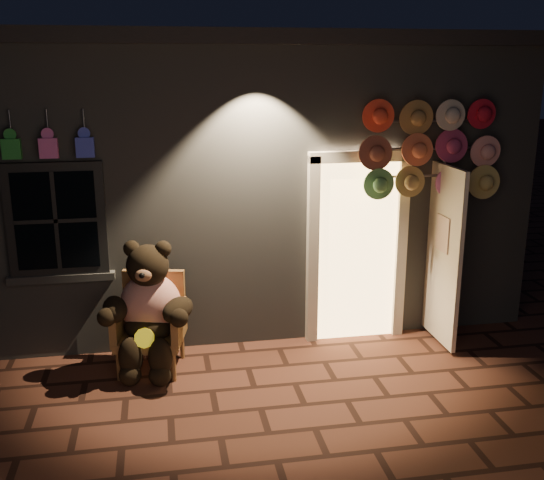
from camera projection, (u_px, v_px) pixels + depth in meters
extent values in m
plane|color=#582F21|center=(261.00, 409.00, 5.93)|extent=(60.00, 60.00, 0.00)
cube|color=slate|center=(216.00, 168.00, 9.29)|extent=(7.00, 5.00, 3.30)
cube|color=black|center=(214.00, 44.00, 8.83)|extent=(7.30, 5.30, 0.16)
cube|color=black|center=(57.00, 220.00, 6.58)|extent=(1.00, 0.10, 1.20)
cube|color=black|center=(56.00, 220.00, 6.55)|extent=(0.82, 0.06, 1.02)
cube|color=slate|center=(62.00, 277.00, 6.74)|extent=(1.10, 0.14, 0.08)
cube|color=#FDC471|center=(356.00, 250.00, 7.28)|extent=(0.92, 0.10, 2.10)
cube|color=beige|center=(313.00, 253.00, 7.16)|extent=(0.12, 0.12, 2.20)
cube|color=beige|center=(400.00, 249.00, 7.34)|extent=(0.12, 0.12, 2.20)
cube|color=beige|center=(360.00, 156.00, 6.96)|extent=(1.16, 0.12, 0.12)
cube|color=beige|center=(444.00, 255.00, 7.08)|extent=(0.05, 0.80, 2.00)
cube|color=#227E2C|center=(11.00, 149.00, 6.24)|extent=(0.18, 0.07, 0.20)
cylinder|color=#59595E|center=(10.00, 123.00, 6.23)|extent=(0.02, 0.02, 0.25)
cube|color=#D055A3|center=(49.00, 148.00, 6.30)|extent=(0.18, 0.07, 0.20)
cylinder|color=#59595E|center=(47.00, 122.00, 6.29)|extent=(0.02, 0.02, 0.25)
cube|color=#3743C2|center=(85.00, 147.00, 6.36)|extent=(0.18, 0.07, 0.20)
cylinder|color=#59595E|center=(84.00, 122.00, 6.35)|extent=(0.02, 0.02, 0.25)
cube|color=olive|center=(151.00, 338.00, 6.62)|extent=(0.76, 0.73, 0.09)
cube|color=olive|center=(155.00, 299.00, 6.81)|extent=(0.66, 0.21, 0.65)
cube|color=olive|center=(120.00, 322.00, 6.56)|extent=(0.19, 0.56, 0.37)
cube|color=olive|center=(179.00, 323.00, 6.55)|extent=(0.19, 0.56, 0.37)
cylinder|color=olive|center=(119.00, 367.00, 6.43)|extent=(0.05, 0.05, 0.30)
cylinder|color=olive|center=(174.00, 367.00, 6.42)|extent=(0.05, 0.05, 0.30)
cylinder|color=olive|center=(131.00, 345.00, 6.94)|extent=(0.05, 0.05, 0.30)
cylinder|color=olive|center=(182.00, 345.00, 6.92)|extent=(0.05, 0.05, 0.30)
ellipsoid|color=red|center=(151.00, 305.00, 6.58)|extent=(0.73, 0.63, 0.67)
ellipsoid|color=black|center=(150.00, 325.00, 6.56)|extent=(0.60, 0.54, 0.31)
sphere|color=black|center=(148.00, 265.00, 6.41)|extent=(0.51, 0.51, 0.43)
sphere|color=black|center=(132.00, 249.00, 6.40)|extent=(0.17, 0.17, 0.17)
sphere|color=black|center=(163.00, 249.00, 6.39)|extent=(0.17, 0.17, 0.17)
ellipsoid|color=#906141|center=(143.00, 275.00, 6.23)|extent=(0.19, 0.15, 0.13)
ellipsoid|color=black|center=(115.00, 309.00, 6.38)|extent=(0.30, 0.47, 0.24)
ellipsoid|color=black|center=(178.00, 310.00, 6.36)|extent=(0.44, 0.50, 0.24)
ellipsoid|color=black|center=(131.00, 357.00, 6.35)|extent=(0.24, 0.24, 0.41)
ellipsoid|color=black|center=(160.00, 357.00, 6.34)|extent=(0.24, 0.24, 0.41)
sphere|color=black|center=(130.00, 375.00, 6.34)|extent=(0.22, 0.22, 0.22)
sphere|color=black|center=(160.00, 375.00, 6.33)|extent=(0.22, 0.22, 0.22)
cylinder|color=yellow|center=(144.00, 338.00, 6.29)|extent=(0.22, 0.12, 0.20)
cylinder|color=#59595E|center=(440.00, 223.00, 7.27)|extent=(0.04, 0.04, 2.71)
cylinder|color=#59595E|center=(422.00, 121.00, 6.90)|extent=(1.20, 0.03, 0.03)
cylinder|color=#59595E|center=(421.00, 149.00, 6.98)|extent=(1.20, 0.03, 0.03)
cylinder|color=#59595E|center=(419.00, 176.00, 7.06)|extent=(1.20, 0.03, 0.03)
cylinder|color=#FF442A|center=(380.00, 117.00, 6.74)|extent=(0.34, 0.11, 0.34)
cylinder|color=#9F733E|center=(416.00, 117.00, 6.78)|extent=(0.34, 0.11, 0.34)
cylinder|color=beige|center=(453.00, 117.00, 6.82)|extent=(0.34, 0.11, 0.34)
cylinder|color=red|center=(485.00, 116.00, 6.95)|extent=(0.34, 0.11, 0.34)
cylinder|color=brown|center=(379.00, 151.00, 6.80)|extent=(0.34, 0.11, 0.34)
cylinder|color=#E46D46|center=(416.00, 150.00, 6.84)|extent=(0.34, 0.11, 0.34)
cylinder|color=#B73969|center=(448.00, 149.00, 6.97)|extent=(0.34, 0.11, 0.34)
cylinder|color=#FFA39C|center=(483.00, 148.00, 7.01)|extent=(0.34, 0.11, 0.34)
cylinder|color=#66AF5F|center=(379.00, 184.00, 6.87)|extent=(0.34, 0.11, 0.34)
cylinder|color=#9A7E4B|center=(412.00, 182.00, 6.99)|extent=(0.34, 0.11, 0.34)
cylinder|color=pink|center=(447.00, 181.00, 7.03)|extent=(0.34, 0.11, 0.34)
cylinder|color=#DFC367|center=(482.00, 180.00, 7.07)|extent=(0.34, 0.11, 0.34)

